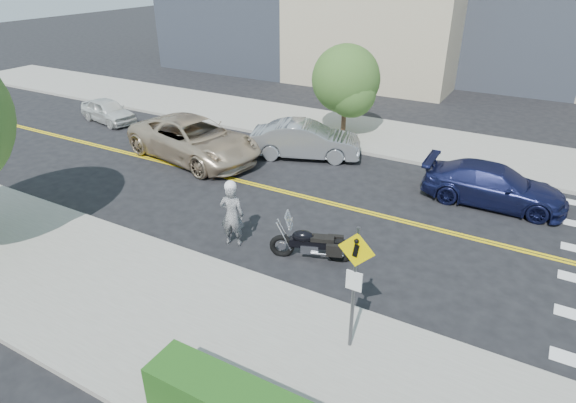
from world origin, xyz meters
The scene contains 11 objects.
ground_plane centered at (0.00, 0.00, 0.00)m, with size 120.00×120.00×0.00m, color black.
sidewalk_near centered at (0.00, -7.50, 0.07)m, with size 60.00×5.00×0.15m, color #9E9B91.
sidewalk_far centered at (0.00, 7.50, 0.07)m, with size 60.00×5.00×0.15m, color #9E9B91.
pedestrian_sign centered at (4.20, -6.31, 1.96)m, with size 0.78×0.08×3.00m.
motorcyclist centered at (-0.63, -3.90, 1.05)m, with size 0.83×0.67×2.11m.
motorcycle centered at (1.80, -3.45, 0.71)m, with size 2.35×0.71×1.43m, color black, non-canonical shape.
suv centered at (-6.10, 1.02, 0.87)m, with size 2.90×6.29×1.75m, color #C3AD8F.
parked_car_white centered at (-13.41, 2.85, 0.61)m, with size 1.43×3.55×1.21m, color white.
parked_car_silver centered at (-2.03, 3.52, 0.77)m, with size 1.64×4.69×1.55m, color #95989C.
parked_car_blue centered at (5.77, 2.80, 0.70)m, with size 1.96×4.82×1.40m, color #191D4B.
tree_far_a centered at (-1.72, 6.91, 2.75)m, with size 3.18×3.18×4.35m.
Camera 1 is at (6.96, -13.99, 7.82)m, focal length 30.00 mm.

